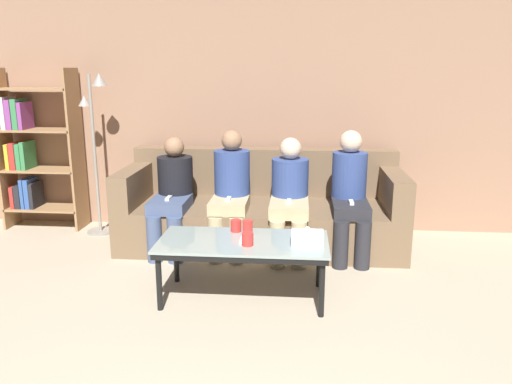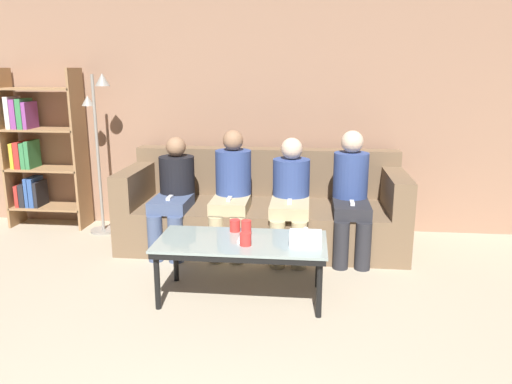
% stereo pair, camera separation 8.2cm
% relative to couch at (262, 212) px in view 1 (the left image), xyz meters
% --- Properties ---
extents(wall_back, '(12.00, 0.06, 2.60)m').
position_rel_couch_xyz_m(wall_back, '(0.00, 0.54, 0.99)').
color(wall_back, '#9E755B').
rests_on(wall_back, ground_plane).
extents(couch, '(2.56, 0.95, 0.86)m').
position_rel_couch_xyz_m(couch, '(0.00, 0.00, 0.00)').
color(couch, brown).
rests_on(couch, ground_plane).
extents(coffee_table, '(1.20, 0.58, 0.44)m').
position_rel_couch_xyz_m(coffee_table, '(-0.04, -1.19, 0.09)').
color(coffee_table, '#8C9E99').
rests_on(coffee_table, ground_plane).
extents(cup_near_left, '(0.08, 0.08, 0.09)m').
position_rel_couch_xyz_m(cup_near_left, '(-0.12, -1.00, 0.17)').
color(cup_near_left, red).
rests_on(cup_near_left, coffee_table).
extents(cup_near_right, '(0.08, 0.08, 0.09)m').
position_rel_couch_xyz_m(cup_near_right, '(0.00, -1.29, 0.17)').
color(cup_near_right, red).
rests_on(cup_near_right, coffee_table).
extents(cup_far_center, '(0.07, 0.07, 0.12)m').
position_rel_couch_xyz_m(cup_far_center, '(-0.02, -1.09, 0.19)').
color(cup_far_center, red).
rests_on(cup_far_center, coffee_table).
extents(tissue_box, '(0.22, 0.12, 0.13)m').
position_rel_couch_xyz_m(tissue_box, '(0.41, -1.24, 0.18)').
color(tissue_box, silver).
rests_on(tissue_box, coffee_table).
extents(game_remote, '(0.04, 0.15, 0.02)m').
position_rel_couch_xyz_m(game_remote, '(-0.04, -1.19, 0.14)').
color(game_remote, white).
rests_on(game_remote, coffee_table).
extents(bookshelf, '(0.79, 0.32, 1.63)m').
position_rel_couch_xyz_m(bookshelf, '(-2.39, 0.31, 0.48)').
color(bookshelf, '#9E754C').
rests_on(bookshelf, ground_plane).
extents(standing_lamp, '(0.31, 0.26, 1.58)m').
position_rel_couch_xyz_m(standing_lamp, '(-1.64, 0.17, 0.66)').
color(standing_lamp, gray).
rests_on(standing_lamp, ground_plane).
extents(seated_person_left_end, '(0.32, 0.67, 1.02)m').
position_rel_couch_xyz_m(seated_person_left_end, '(-0.79, -0.23, 0.23)').
color(seated_person_left_end, '#47567A').
rests_on(seated_person_left_end, ground_plane).
extents(seated_person_mid_left, '(0.32, 0.64, 1.09)m').
position_rel_couch_xyz_m(seated_person_mid_left, '(-0.26, -0.21, 0.27)').
color(seated_person_mid_left, tan).
rests_on(seated_person_mid_left, ground_plane).
extents(seated_person_mid_right, '(0.33, 0.70, 1.03)m').
position_rel_couch_xyz_m(seated_person_mid_right, '(0.26, -0.24, 0.24)').
color(seated_person_mid_right, tan).
rests_on(seated_person_mid_right, ground_plane).
extents(seated_person_right_end, '(0.31, 0.66, 1.10)m').
position_rel_couch_xyz_m(seated_person_right_end, '(0.79, -0.23, 0.27)').
color(seated_person_right_end, '#28282D').
rests_on(seated_person_right_end, ground_plane).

